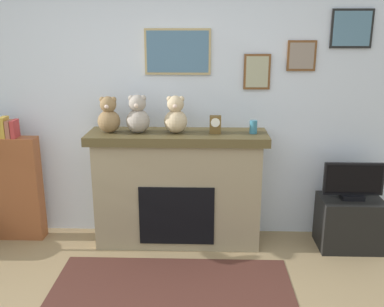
{
  "coord_description": "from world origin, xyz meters",
  "views": [
    {
      "loc": [
        0.4,
        -2.15,
        1.99
      ],
      "look_at": [
        0.28,
        1.72,
        0.88
      ],
      "focal_mm": 40.8,
      "sensor_mm": 36.0,
      "label": 1
    }
  ],
  "objects_px": {
    "bookshelf": "(15,185)",
    "fireplace": "(178,188)",
    "tv_stand": "(349,223)",
    "teddy_bear_grey": "(109,116)",
    "mantel_clock": "(215,124)",
    "teddy_bear_cream": "(176,116)",
    "teddy_bear_brown": "(138,116)",
    "candle_jar": "(253,127)",
    "television": "(353,182)"
  },
  "relations": [
    {
      "from": "bookshelf",
      "to": "tv_stand",
      "type": "height_order",
      "value": "bookshelf"
    },
    {
      "from": "bookshelf",
      "to": "mantel_clock",
      "type": "relative_size",
      "value": 7.62
    },
    {
      "from": "candle_jar",
      "to": "teddy_bear_grey",
      "type": "xyz_separation_m",
      "value": [
        -1.31,
        -0.0,
        0.09
      ]
    },
    {
      "from": "teddy_bear_cream",
      "to": "mantel_clock",
      "type": "bearing_deg",
      "value": -0.14
    },
    {
      "from": "teddy_bear_cream",
      "to": "teddy_bear_grey",
      "type": "bearing_deg",
      "value": 180.0
    },
    {
      "from": "fireplace",
      "to": "television",
      "type": "height_order",
      "value": "fireplace"
    },
    {
      "from": "candle_jar",
      "to": "mantel_clock",
      "type": "xyz_separation_m",
      "value": [
        -0.34,
        -0.0,
        0.02
      ]
    },
    {
      "from": "bookshelf",
      "to": "fireplace",
      "type": "bearing_deg",
      "value": -0.89
    },
    {
      "from": "tv_stand",
      "to": "teddy_bear_grey",
      "type": "distance_m",
      "value": 2.44
    },
    {
      "from": "fireplace",
      "to": "teddy_bear_grey",
      "type": "relative_size",
      "value": 4.97
    },
    {
      "from": "fireplace",
      "to": "teddy_bear_grey",
      "type": "height_order",
      "value": "teddy_bear_grey"
    },
    {
      "from": "candle_jar",
      "to": "teddy_bear_cream",
      "type": "bearing_deg",
      "value": -179.96
    },
    {
      "from": "television",
      "to": "teddy_bear_cream",
      "type": "height_order",
      "value": "teddy_bear_cream"
    },
    {
      "from": "teddy_bear_brown",
      "to": "teddy_bear_cream",
      "type": "distance_m",
      "value": 0.34
    },
    {
      "from": "bookshelf",
      "to": "teddy_bear_grey",
      "type": "distance_m",
      "value": 1.17
    },
    {
      "from": "fireplace",
      "to": "candle_jar",
      "type": "bearing_deg",
      "value": -1.48
    },
    {
      "from": "teddy_bear_brown",
      "to": "teddy_bear_cream",
      "type": "relative_size",
      "value": 1.02
    },
    {
      "from": "tv_stand",
      "to": "television",
      "type": "distance_m",
      "value": 0.41
    },
    {
      "from": "fireplace",
      "to": "teddy_bear_grey",
      "type": "distance_m",
      "value": 0.92
    },
    {
      "from": "mantel_clock",
      "to": "teddy_bear_cream",
      "type": "relative_size",
      "value": 0.47
    },
    {
      "from": "tv_stand",
      "to": "fireplace",
      "type": "bearing_deg",
      "value": 177.3
    },
    {
      "from": "bookshelf",
      "to": "teddy_bear_cream",
      "type": "xyz_separation_m",
      "value": [
        1.55,
        -0.04,
        0.69
      ]
    },
    {
      "from": "teddy_bear_brown",
      "to": "teddy_bear_grey",
      "type": "bearing_deg",
      "value": 180.0
    },
    {
      "from": "bookshelf",
      "to": "candle_jar",
      "type": "height_order",
      "value": "bookshelf"
    },
    {
      "from": "fireplace",
      "to": "candle_jar",
      "type": "distance_m",
      "value": 0.91
    },
    {
      "from": "television",
      "to": "bookshelf",
      "type": "bearing_deg",
      "value": 178.17
    },
    {
      "from": "bookshelf",
      "to": "teddy_bear_cream",
      "type": "bearing_deg",
      "value": -1.56
    },
    {
      "from": "television",
      "to": "teddy_bear_cream",
      "type": "distance_m",
      "value": 1.73
    },
    {
      "from": "teddy_bear_brown",
      "to": "teddy_bear_cream",
      "type": "bearing_deg",
      "value": 0.0
    },
    {
      "from": "bookshelf",
      "to": "teddy_bear_brown",
      "type": "height_order",
      "value": "teddy_bear_brown"
    },
    {
      "from": "tv_stand",
      "to": "teddy_bear_grey",
      "type": "bearing_deg",
      "value": 178.52
    },
    {
      "from": "television",
      "to": "mantel_clock",
      "type": "relative_size",
      "value": 3.4
    },
    {
      "from": "fireplace",
      "to": "television",
      "type": "xyz_separation_m",
      "value": [
        1.61,
        -0.08,
        0.1
      ]
    },
    {
      "from": "fireplace",
      "to": "teddy_bear_brown",
      "type": "relative_size",
      "value": 4.74
    },
    {
      "from": "television",
      "to": "mantel_clock",
      "type": "bearing_deg",
      "value": 177.37
    },
    {
      "from": "candle_jar",
      "to": "mantel_clock",
      "type": "relative_size",
      "value": 0.75
    },
    {
      "from": "teddy_bear_grey",
      "to": "teddy_bear_brown",
      "type": "distance_m",
      "value": 0.26
    },
    {
      "from": "tv_stand",
      "to": "teddy_bear_brown",
      "type": "distance_m",
      "value": 2.2
    },
    {
      "from": "mantel_clock",
      "to": "bookshelf",
      "type": "bearing_deg",
      "value": 178.7
    },
    {
      "from": "teddy_bear_grey",
      "to": "teddy_bear_brown",
      "type": "relative_size",
      "value": 0.95
    },
    {
      "from": "candle_jar",
      "to": "teddy_bear_cream",
      "type": "xyz_separation_m",
      "value": [
        -0.7,
        -0.0,
        0.09
      ]
    },
    {
      "from": "tv_stand",
      "to": "television",
      "type": "height_order",
      "value": "television"
    },
    {
      "from": "television",
      "to": "teddy_bear_grey",
      "type": "height_order",
      "value": "teddy_bear_grey"
    },
    {
      "from": "candle_jar",
      "to": "teddy_bear_brown",
      "type": "bearing_deg",
      "value": -179.98
    },
    {
      "from": "fireplace",
      "to": "television",
      "type": "relative_size",
      "value": 3.02
    },
    {
      "from": "candle_jar",
      "to": "mantel_clock",
      "type": "distance_m",
      "value": 0.34
    },
    {
      "from": "candle_jar",
      "to": "mantel_clock",
      "type": "height_order",
      "value": "mantel_clock"
    },
    {
      "from": "fireplace",
      "to": "mantel_clock",
      "type": "xyz_separation_m",
      "value": [
        0.34,
        -0.02,
        0.62
      ]
    },
    {
      "from": "fireplace",
      "to": "teddy_bear_brown",
      "type": "xyz_separation_m",
      "value": [
        -0.36,
        -0.02,
        0.69
      ]
    },
    {
      "from": "teddy_bear_grey",
      "to": "teddy_bear_cream",
      "type": "bearing_deg",
      "value": -0.0
    }
  ]
}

